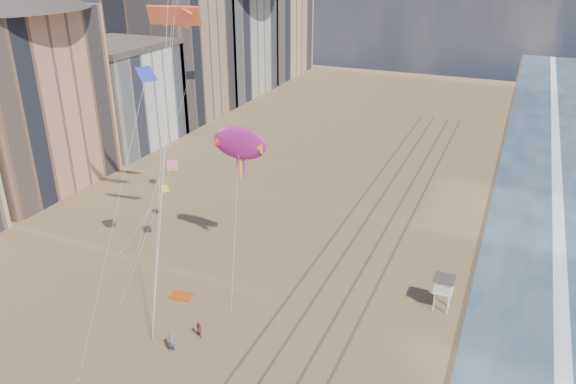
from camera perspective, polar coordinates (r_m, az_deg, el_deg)
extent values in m
plane|color=#42301E|center=(67.43, 22.36, -5.89)|extent=(260.00, 260.00, 0.00)
plane|color=white|center=(67.71, 25.89, -6.43)|extent=(260.00, 260.00, 0.00)
cube|color=brown|center=(61.38, 2.84, -6.95)|extent=(0.28, 120.00, 0.01)
cube|color=brown|center=(60.73, 4.98, -7.39)|extent=(0.28, 120.00, 0.01)
cube|color=brown|center=(60.08, 7.53, -7.90)|extent=(0.28, 120.00, 0.01)
cube|color=brown|center=(59.65, 9.58, -8.30)|extent=(0.28, 120.00, 0.01)
cube|color=tan|center=(84.33, -25.68, 8.23)|extent=(15.00, 20.00, 24.00)
cube|color=silver|center=(98.82, -16.60, 9.21)|extent=(14.00, 18.00, 16.00)
cube|color=#473D38|center=(97.15, -17.20, 14.05)|extent=(14.28, 18.36, 1.00)
cube|color=tan|center=(112.32, -11.53, 14.53)|extent=(16.00, 20.00, 28.00)
cube|color=#BCB2A3|center=(129.34, -6.17, 14.70)|extent=(15.00, 22.00, 22.00)
cube|color=tan|center=(148.69, -2.12, 16.79)|extent=(16.00, 24.00, 26.00)
cylinder|color=white|center=(54.85, 14.58, -10.79)|extent=(0.13, 0.13, 1.89)
cylinder|color=white|center=(54.76, 15.90, -11.03)|extent=(0.13, 0.13, 1.89)
cylinder|color=white|center=(55.90, 14.80, -10.10)|extent=(0.13, 0.13, 1.89)
cylinder|color=white|center=(55.81, 16.09, -10.32)|extent=(0.13, 0.13, 1.89)
cube|color=white|center=(54.73, 15.47, -9.60)|extent=(1.68, 1.68, 0.13)
cube|color=white|center=(54.39, 15.54, -9.05)|extent=(1.58, 1.58, 1.16)
cube|color=#473D38|center=(54.03, 15.62, -8.44)|extent=(1.89, 1.89, 0.11)
cube|color=#E04212|center=(56.40, -10.78, -10.36)|extent=(2.13, 1.45, 0.23)
ellipsoid|color=#AA1A7B|center=(55.00, -4.90, 5.00)|extent=(5.06, 0.95, 3.01)
cone|color=red|center=(55.90, -6.54, 5.00)|extent=(1.36, 1.13, 1.13)
cone|color=#EAFF1A|center=(54.29, -3.19, 4.54)|extent=(1.36, 1.13, 1.13)
cylinder|color=silver|center=(54.00, -5.32, -3.99)|extent=(0.03, 0.03, 15.31)
imported|color=slate|center=(49.53, -11.74, -14.70)|extent=(0.82, 0.66, 1.96)
imported|color=brown|center=(50.73, -9.08, -13.70)|extent=(0.95, 0.90, 1.54)
cube|color=#EF5C35|center=(50.95, -11.47, 17.17)|extent=(4.81, 1.61, 1.64)
plane|color=#2533C6|center=(47.11, -14.20, 11.54)|extent=(2.09, 2.18, 0.95)
plane|color=black|center=(63.01, -9.91, 11.61)|extent=(1.56, 1.48, 0.68)
plane|color=yellow|center=(68.31, -12.38, 0.35)|extent=(1.32, 1.36, 0.56)
plane|color=#E05778|center=(55.74, -11.67, 2.69)|extent=(1.73, 1.68, 0.72)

